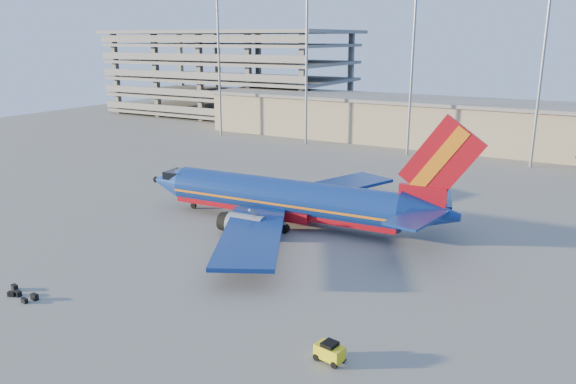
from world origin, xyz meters
name	(u,v)px	position (x,y,z in m)	size (l,w,h in m)	color
ground	(310,238)	(0.00, 0.00, 0.00)	(220.00, 220.00, 0.00)	slate
terminal_building	(512,127)	(10.00, 58.00, 4.32)	(122.00, 16.00, 8.50)	gray
parking_garage	(231,69)	(-62.00, 74.05, 11.73)	(62.00, 32.00, 21.40)	slate
light_mast_row	(475,51)	(5.00, 46.00, 17.55)	(101.60, 1.60, 28.65)	gray
aircraft_main	(291,200)	(-3.89, 2.90, 2.76)	(38.25, 36.74, 12.95)	navy
baggage_tug	(330,351)	(11.49, -19.27, 0.68)	(1.99, 1.41, 1.31)	yellow
luggage_pile	(20,294)	(-13.55, -23.10, 0.22)	(3.55, 1.46, 0.50)	black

